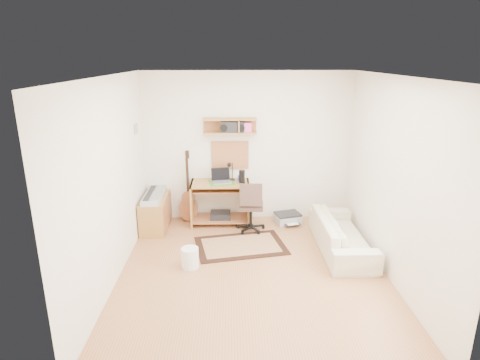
{
  "coord_description": "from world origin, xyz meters",
  "views": [
    {
      "loc": [
        -0.29,
        -4.88,
        2.83
      ],
      "look_at": [
        -0.15,
        1.05,
        1.0
      ],
      "focal_mm": 30.23,
      "sensor_mm": 36.0,
      "label": 1
    }
  ],
  "objects_px": {
    "desk": "(220,203)",
    "task_chair": "(251,206)",
    "printer": "(288,218)",
    "sofa": "(342,229)",
    "cabinet": "(155,213)"
  },
  "relations": [
    {
      "from": "printer",
      "to": "task_chair",
      "type": "bearing_deg",
      "value": -170.21
    },
    {
      "from": "desk",
      "to": "sofa",
      "type": "height_order",
      "value": "desk"
    },
    {
      "from": "desk",
      "to": "task_chair",
      "type": "bearing_deg",
      "value": -32.14
    },
    {
      "from": "task_chair",
      "to": "cabinet",
      "type": "distance_m",
      "value": 1.64
    },
    {
      "from": "cabinet",
      "to": "sofa",
      "type": "height_order",
      "value": "sofa"
    },
    {
      "from": "cabinet",
      "to": "task_chair",
      "type": "bearing_deg",
      "value": -5.29
    },
    {
      "from": "printer",
      "to": "sofa",
      "type": "xyz_separation_m",
      "value": [
        0.67,
        -1.05,
        0.25
      ]
    },
    {
      "from": "desk",
      "to": "sofa",
      "type": "distance_m",
      "value": 2.14
    },
    {
      "from": "task_chair",
      "to": "sofa",
      "type": "xyz_separation_m",
      "value": [
        1.34,
        -0.73,
        -0.11
      ]
    },
    {
      "from": "desk",
      "to": "cabinet",
      "type": "relative_size",
      "value": 1.11
    },
    {
      "from": "task_chair",
      "to": "printer",
      "type": "height_order",
      "value": "task_chair"
    },
    {
      "from": "desk",
      "to": "printer",
      "type": "relative_size",
      "value": 2.29
    },
    {
      "from": "cabinet",
      "to": "printer",
      "type": "relative_size",
      "value": 2.06
    },
    {
      "from": "task_chair",
      "to": "sofa",
      "type": "distance_m",
      "value": 1.53
    },
    {
      "from": "desk",
      "to": "task_chair",
      "type": "xyz_separation_m",
      "value": [
        0.52,
        -0.33,
        0.07
      ]
    }
  ]
}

